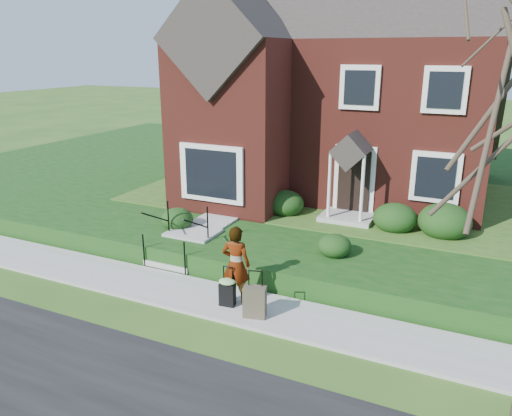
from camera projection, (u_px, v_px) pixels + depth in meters
The scene contains 10 objects.
ground at pixel (233, 306), 11.53m from camera, with size 120.00×120.00×0.00m, color #2D5119.
sidewalk at pixel (233, 304), 11.52m from camera, with size 60.00×1.60×0.08m, color #9E9B93.
terrace at pixel (456, 196), 19.24m from camera, with size 44.00×20.00×0.60m, color #113C10.
walkway at pixel (236, 208), 16.67m from camera, with size 1.20×6.00×0.06m, color #9E9B93.
main_house at pixel (347, 62), 18.34m from camera, with size 10.40×10.20×9.40m.
front_steps at pixel (185, 243), 13.99m from camera, with size 1.40×2.02×1.50m.
foundation_shrubs at pixel (320, 209), 15.19m from camera, with size 9.89×3.90×1.04m.
woman at pixel (236, 264), 11.32m from camera, with size 0.67×0.44×1.84m, color #999999.
suitcase_black at pixel (227, 291), 11.29m from camera, with size 0.42×0.36×0.95m.
suitcase_olive at pixel (255, 302), 10.81m from camera, with size 0.54×0.38×1.06m.
Camera 1 is at (4.86, -9.12, 5.62)m, focal length 35.00 mm.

